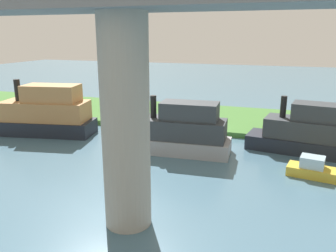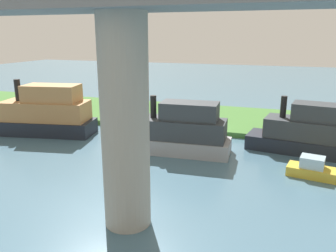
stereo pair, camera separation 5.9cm
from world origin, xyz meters
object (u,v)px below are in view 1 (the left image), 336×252
(person_on_bank, at_px, (170,113))
(skiff_small, at_px, (308,133))
(mooring_post, at_px, (183,122))
(houseboat_blue, at_px, (318,170))
(bridge_pylon, at_px, (126,125))
(motorboat_red, at_px, (44,114))
(riverboat_paddlewheel, at_px, (179,132))

(person_on_bank, relative_size, skiff_small, 0.15)
(mooring_post, height_order, houseboat_blue, houseboat_blue)
(bridge_pylon, bearing_deg, skiff_small, -122.25)
(bridge_pylon, height_order, mooring_post, bridge_pylon)
(bridge_pylon, bearing_deg, mooring_post, -82.46)
(skiff_small, relative_size, motorboat_red, 0.86)
(motorboat_red, bearing_deg, bridge_pylon, 140.33)
(houseboat_blue, bearing_deg, mooring_post, -34.36)
(person_on_bank, height_order, motorboat_red, motorboat_red)
(person_on_bank, xyz_separation_m, motorboat_red, (10.34, 7.25, 0.73))
(person_on_bank, relative_size, riverboat_paddlewheel, 0.15)
(bridge_pylon, distance_m, person_on_bank, 20.28)
(bridge_pylon, xyz_separation_m, mooring_post, (2.31, -17.46, -4.27))
(houseboat_blue, bearing_deg, bridge_pylon, 44.03)
(riverboat_paddlewheel, relative_size, houseboat_blue, 2.07)
(motorboat_red, distance_m, houseboat_blue, 24.50)
(person_on_bank, bearing_deg, motorboat_red, 35.04)
(houseboat_blue, bearing_deg, person_on_bank, -35.94)
(riverboat_paddlewheel, bearing_deg, motorboat_red, -4.00)
(skiff_small, height_order, riverboat_paddlewheel, riverboat_paddlewheel)
(person_on_bank, relative_size, houseboat_blue, 0.32)
(skiff_small, distance_m, motorboat_red, 23.88)
(bridge_pylon, xyz_separation_m, skiff_small, (-9.10, -14.43, -3.50))
(riverboat_paddlewheel, bearing_deg, mooring_post, -76.45)
(riverboat_paddlewheel, distance_m, motorboat_red, 13.90)
(bridge_pylon, height_order, houseboat_blue, bridge_pylon)
(riverboat_paddlewheel, xyz_separation_m, houseboat_blue, (-10.42, 1.90, -1.20))
(mooring_post, bearing_deg, bridge_pylon, 97.54)
(person_on_bank, height_order, riverboat_paddlewheel, riverboat_paddlewheel)
(mooring_post, xyz_separation_m, riverboat_paddlewheel, (-1.51, 6.26, 0.80))
(bridge_pylon, height_order, motorboat_red, bridge_pylon)
(mooring_post, distance_m, houseboat_blue, 14.46)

